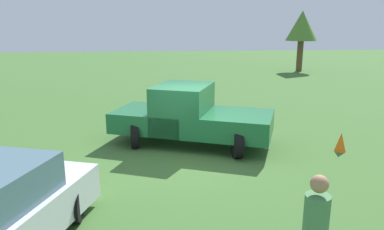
% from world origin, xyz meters
% --- Properties ---
extents(ground_plane, '(80.00, 80.00, 0.00)m').
position_xyz_m(ground_plane, '(0.00, 0.00, 0.00)').
color(ground_plane, '#3D662D').
extents(pickup_truck, '(3.54, 5.07, 1.79)m').
position_xyz_m(pickup_truck, '(1.00, -0.05, 0.92)').
color(pickup_truck, black).
rests_on(pickup_truck, ground_plane).
extents(person_bystander, '(0.45, 0.45, 1.74)m').
position_xyz_m(person_bystander, '(-5.53, -1.03, 0.98)').
color(person_bystander, black).
rests_on(person_bystander, ground_plane).
extents(tree_back_left, '(2.34, 2.34, 4.53)m').
position_xyz_m(tree_back_left, '(17.51, -10.27, 3.34)').
color(tree_back_left, brown).
rests_on(tree_back_left, ground_plane).
extents(traffic_cone, '(0.32, 0.32, 0.55)m').
position_xyz_m(traffic_cone, '(-0.18, -4.30, 0.28)').
color(traffic_cone, orange).
rests_on(traffic_cone, ground_plane).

